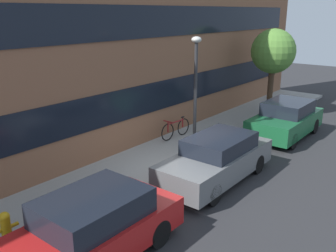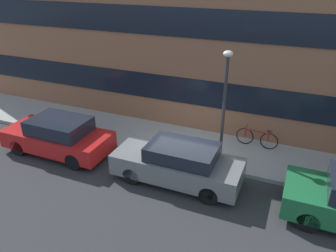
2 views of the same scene
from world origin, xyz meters
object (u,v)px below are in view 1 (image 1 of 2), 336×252
Objects in this scene: street_tree at (273,52)px; lamp_post at (196,83)px; parked_car_green at (286,119)px; fire_hydrant at (6,228)px; bicycle at (176,128)px; parked_car_red at (90,230)px; parked_car_grey at (217,159)px.

street_tree is 1.00× the size of lamp_post.
fire_hydrant is (-11.02, 1.62, -0.19)m from parked_car_green.
bicycle reaches higher than fire_hydrant.
street_tree is (13.40, 0.16, 2.56)m from fire_hydrant.
lamp_post is (5.86, 1.52, 1.95)m from parked_car_red.
parked_car_green is 4.92m from lamp_post.
parked_car_grey is 5.45× the size of fire_hydrant.
lamp_post is (-6.65, -0.26, -0.44)m from street_tree.
parked_car_red reaches higher than bicycle.
parked_car_red is 1.03× the size of street_tree.
lamp_post is at bearing 61.02° from bicycle.
fire_hydrant is 13.64m from street_tree.
lamp_post reaches higher than fire_hydrant.
street_tree reaches higher than parked_car_red.
fire_hydrant is 0.19× the size of lamp_post.
bicycle is 0.40× the size of lamp_post.
street_tree is at bearing 170.53° from bicycle.
fire_hydrant is 7.08m from lamp_post.
street_tree reaches higher than lamp_post.
lamp_post reaches higher than parked_car_green.
fire_hydrant is 0.48× the size of bicycle.
parked_car_grey is at bearing 60.56° from bicycle.
lamp_post is (6.75, -0.10, 2.12)m from fire_hydrant.
fire_hydrant is at bearing -61.21° from parked_car_red.
parked_car_grey is 1.05× the size of street_tree.
parked_car_green is (10.13, -0.00, 0.02)m from parked_car_red.
bicycle is (2.04, 3.11, -0.15)m from parked_car_grey.
fire_hydrant is 7.92m from bicycle.
parked_car_green is at bearing -143.21° from street_tree.
lamp_post is at bearing -123.71° from parked_car_grey.
bicycle is (7.78, 1.49, -0.00)m from fire_hydrant.
parked_car_red is 6.36m from lamp_post.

